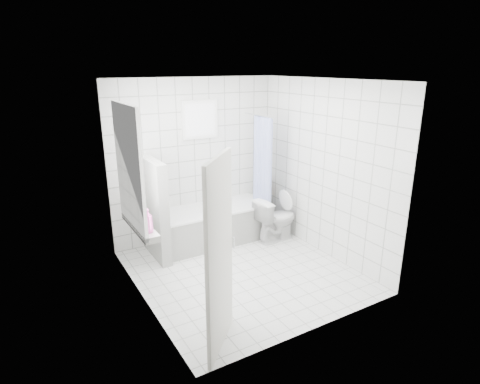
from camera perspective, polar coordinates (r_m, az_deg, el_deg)
ground at (r=5.74m, az=0.33°, el=-11.23°), size 3.00×3.00×0.00m
ceiling at (r=5.03m, az=0.39°, el=15.68°), size 3.00×3.00×0.00m
wall_back at (r=6.53m, az=-6.44°, el=4.51°), size 2.80×0.02×2.60m
wall_front at (r=4.09m, az=11.23°, el=-3.81°), size 2.80×0.02×2.60m
wall_left at (r=4.71m, az=-14.43°, el=-1.17°), size 0.02×3.00×2.60m
wall_right at (r=6.05m, az=11.82°, el=3.19°), size 0.02×3.00×2.60m
window_left at (r=4.91m, az=-15.20°, el=3.21°), size 0.01×0.90×1.40m
window_back at (r=6.41m, az=-5.65°, el=10.20°), size 0.50×0.01×0.50m
window_sill at (r=5.15m, az=-14.06°, el=-4.71°), size 0.18×1.02×0.08m
door at (r=3.93m, az=-2.92°, el=-9.18°), size 0.59×0.60×2.00m
bathtub at (r=6.56m, az=-3.91°, el=-4.64°), size 1.80×0.77×0.58m
partition_wall at (r=6.01m, az=-12.03°, el=-2.43°), size 0.15×0.85×1.50m
tiled_ledge at (r=7.30m, az=3.17°, el=-2.37°), size 0.40×0.24×0.55m
toilet at (r=6.59m, az=5.14°, el=-3.84°), size 0.75×0.47×0.73m
curtain_rod at (r=6.51m, az=2.61°, el=10.82°), size 0.02×0.80×0.02m
shower_curtain at (r=6.57m, az=3.12°, el=2.89°), size 0.14×0.48×1.78m
tub_faucet at (r=6.69m, az=-4.54°, el=0.91°), size 0.18×0.06×0.06m
sill_bottles at (r=5.04m, az=-13.87°, el=-3.25°), size 0.15×0.74×0.29m
ledge_bottles at (r=7.14m, az=3.57°, el=0.50°), size 0.19×0.18×0.27m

